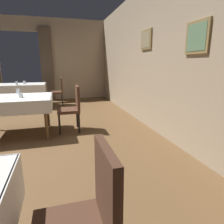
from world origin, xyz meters
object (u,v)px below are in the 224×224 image
(chair_near_right, at_px, (86,219))
(dining_table_mid, at_px, (17,102))
(glass_far_a, at_px, (24,82))
(glass_mid_b, at_px, (21,95))
(glass_mid_a, at_px, (18,91))
(chair_far_right, at_px, (58,90))
(glass_far_b, at_px, (17,83))
(dining_table_far, at_px, (21,87))
(chair_mid_right, at_px, (72,106))

(chair_near_right, bearing_deg, dining_table_mid, 105.68)
(glass_far_a, bearing_deg, glass_mid_b, -83.10)
(dining_table_mid, height_order, chair_near_right, chair_near_right)
(glass_mid_a, distance_m, glass_mid_b, 0.48)
(chair_far_right, bearing_deg, glass_mid_a, -108.93)
(glass_mid_b, distance_m, glass_far_b, 2.49)
(dining_table_far, relative_size, glass_far_b, 13.51)
(chair_far_right, relative_size, glass_far_b, 8.42)
(dining_table_mid, distance_m, glass_far_a, 2.74)
(glass_mid_b, height_order, glass_far_b, glass_far_b)
(chair_mid_right, xyz_separation_m, glass_mid_b, (-0.93, -0.06, 0.28))
(dining_table_far, bearing_deg, chair_near_right, -78.01)
(dining_table_mid, height_order, glass_mid_b, glass_mid_b)
(glass_mid_a, height_order, glass_mid_b, glass_mid_a)
(glass_mid_a, relative_size, glass_mid_b, 1.30)
(dining_table_far, xyz_separation_m, glass_mid_a, (0.32, -2.29, 0.16))
(chair_near_right, distance_m, chair_far_right, 5.80)
(glass_mid_a, distance_m, glass_far_a, 2.35)
(chair_near_right, height_order, chair_far_right, same)
(chair_far_right, distance_m, glass_mid_b, 2.92)
(glass_far_a, height_order, glass_far_b, glass_far_b)
(dining_table_mid, relative_size, glass_far_a, 14.01)
(chair_far_right, xyz_separation_m, glass_far_a, (-1.03, -0.02, 0.28))
(dining_table_far, xyz_separation_m, glass_mid_b, (0.44, -2.75, 0.15))
(dining_table_mid, height_order, glass_far_a, glass_far_a)
(chair_mid_right, bearing_deg, glass_far_a, 114.83)
(chair_far_right, bearing_deg, chair_mid_right, -84.94)
(dining_table_mid, relative_size, dining_table_far, 0.85)
(dining_table_mid, height_order, chair_far_right, chair_far_right)
(glass_mid_a, bearing_deg, glass_far_a, 95.33)
(dining_table_far, relative_size, chair_far_right, 1.60)
(chair_mid_right, bearing_deg, chair_far_right, 95.06)
(glass_mid_a, relative_size, glass_far_a, 1.23)
(chair_mid_right, distance_m, glass_mid_a, 1.17)
(dining_table_far, distance_m, glass_far_b, 0.36)
(dining_table_mid, bearing_deg, chair_mid_right, -1.39)
(chair_mid_right, distance_m, glass_far_b, 2.79)
(glass_mid_a, bearing_deg, glass_mid_b, -75.41)
(chair_far_right, bearing_deg, dining_table_mid, -105.75)
(dining_table_mid, xyz_separation_m, glass_far_b, (-0.40, 2.36, 0.14))
(dining_table_far, xyz_separation_m, chair_far_right, (1.13, 0.07, -0.13))
(chair_near_right, xyz_separation_m, glass_far_a, (-1.11, 5.78, 0.28))
(dining_table_far, height_order, glass_mid_b, glass_mid_b)
(chair_far_right, height_order, glass_mid_b, chair_far_right)
(dining_table_far, distance_m, glass_mid_a, 2.32)
(dining_table_mid, distance_m, glass_mid_b, 0.18)
(dining_table_far, relative_size, glass_mid_b, 17.43)
(chair_mid_right, height_order, glass_far_a, chair_mid_right)
(chair_near_right, relative_size, glass_mid_a, 8.38)
(glass_mid_a, height_order, glass_far_a, glass_mid_a)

